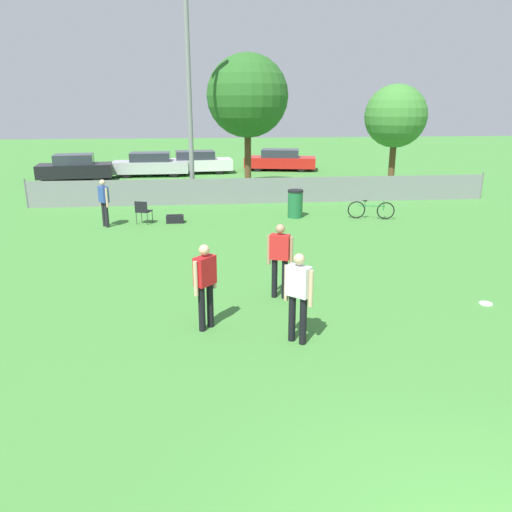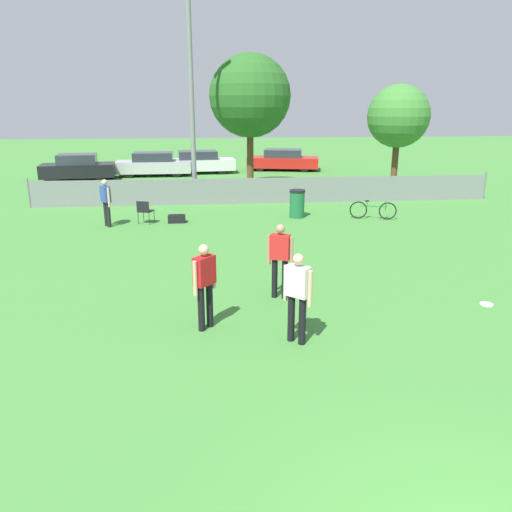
% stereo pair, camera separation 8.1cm
% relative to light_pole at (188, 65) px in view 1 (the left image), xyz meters
% --- Properties ---
extents(fence_backline, '(19.74, 0.07, 1.21)m').
position_rel_light_pole_xyz_m(fence_backline, '(3.07, -0.51, -5.06)').
color(fence_backline, gray).
rests_on(fence_backline, ground_plane).
extents(light_pole, '(0.90, 0.36, 9.65)m').
position_rel_light_pole_xyz_m(light_pole, '(0.00, 0.00, 0.00)').
color(light_pole, gray).
rests_on(light_pole, ground_plane).
extents(tree_near_pole, '(3.85, 3.85, 6.40)m').
position_rel_light_pole_xyz_m(tree_near_pole, '(2.66, 2.83, -1.15)').
color(tree_near_pole, brown).
rests_on(tree_near_pole, ground_plane).
extents(tree_far_right, '(3.06, 3.06, 5.06)m').
position_rel_light_pole_xyz_m(tree_far_right, '(10.03, 3.05, -2.09)').
color(tree_far_right, brown).
rests_on(tree_far_right, ground_plane).
extents(player_thrower_red, '(0.54, 0.37, 1.68)m').
position_rel_light_pole_xyz_m(player_thrower_red, '(2.08, -11.38, -4.63)').
color(player_thrower_red, black).
rests_on(player_thrower_red, ground_plane).
extents(player_receiver_white, '(0.46, 0.44, 1.68)m').
position_rel_light_pole_xyz_m(player_receiver_white, '(2.08, -13.55, -4.63)').
color(player_receiver_white, black).
rests_on(player_receiver_white, ground_plane).
extents(player_defender_red, '(0.45, 0.46, 1.68)m').
position_rel_light_pole_xyz_m(player_defender_red, '(0.45, -12.81, -4.63)').
color(player_defender_red, black).
rests_on(player_defender_red, ground_plane).
extents(spectator_in_blue, '(0.41, 0.47, 1.65)m').
position_rel_light_pole_xyz_m(spectator_in_blue, '(-2.97, -4.15, -4.65)').
color(spectator_in_blue, black).
rests_on(spectator_in_blue, ground_plane).
extents(frisbee_disc, '(0.28, 0.28, 0.03)m').
position_rel_light_pole_xyz_m(frisbee_disc, '(6.46, -12.23, -5.59)').
color(frisbee_disc, white).
rests_on(frisbee_disc, ground_plane).
extents(folding_chair_sideline, '(0.60, 0.60, 0.83)m').
position_rel_light_pole_xyz_m(folding_chair_sideline, '(-1.71, -3.84, -5.11)').
color(folding_chair_sideline, '#333338').
rests_on(folding_chair_sideline, ground_plane).
extents(bicycle_sideline, '(1.67, 0.59, 0.70)m').
position_rel_light_pole_xyz_m(bicycle_sideline, '(6.66, -3.92, -5.27)').
color(bicycle_sideline, black).
rests_on(bicycle_sideline, ground_plane).
extents(trash_bin, '(0.58, 0.58, 1.05)m').
position_rel_light_pole_xyz_m(trash_bin, '(3.89, -3.37, -5.08)').
color(trash_bin, '#1E6638').
rests_on(trash_bin, ground_plane).
extents(gear_bag_sideline, '(0.62, 0.34, 0.30)m').
position_rel_light_pole_xyz_m(gear_bag_sideline, '(-0.60, -3.79, -5.47)').
color(gear_bag_sideline, black).
rests_on(gear_bag_sideline, ground_plane).
extents(parked_car_dark, '(4.15, 2.23, 1.44)m').
position_rel_light_pole_xyz_m(parked_car_dark, '(-6.64, 7.26, -4.92)').
color(parked_car_dark, black).
rests_on(parked_car_dark, ground_plane).
extents(parked_car_silver, '(4.40, 1.72, 1.38)m').
position_rel_light_pole_xyz_m(parked_car_silver, '(-2.59, 8.55, -4.93)').
color(parked_car_silver, black).
rests_on(parked_car_silver, ground_plane).
extents(parked_car_white, '(4.58, 2.06, 1.36)m').
position_rel_light_pole_xyz_m(parked_car_white, '(0.00, 9.43, -4.94)').
color(parked_car_white, black).
rests_on(parked_car_white, ground_plane).
extents(parked_car_red, '(4.77, 2.73, 1.32)m').
position_rel_light_pole_xyz_m(parked_car_red, '(5.42, 10.40, -4.96)').
color(parked_car_red, black).
rests_on(parked_car_red, ground_plane).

